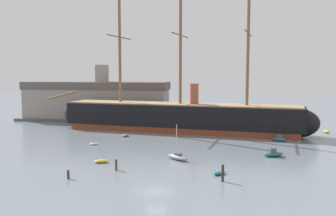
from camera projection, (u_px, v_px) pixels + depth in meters
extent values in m
plane|color=slate|center=(156.00, 191.00, 45.82)|extent=(400.00, 400.00, 0.00)
cube|color=brown|center=(180.00, 129.00, 91.57)|extent=(56.83, 16.48, 1.46)
cube|color=black|center=(180.00, 115.00, 91.24)|extent=(59.20, 17.16, 5.23)
ellipsoid|color=black|center=(84.00, 114.00, 99.41)|extent=(11.57, 9.35, 6.69)
ellipsoid|color=black|center=(295.00, 123.00, 83.22)|extent=(11.57, 9.35, 6.69)
cube|color=#9E7F5B|center=(180.00, 104.00, 90.97)|extent=(57.94, 16.30, 0.31)
cylinder|color=brown|center=(120.00, 50.00, 94.49)|extent=(0.73, 0.73, 27.18)
cylinder|color=brown|center=(120.00, 37.00, 94.17)|extent=(2.32, 13.95, 0.29)
cylinder|color=brown|center=(180.00, 49.00, 89.65)|extent=(0.73, 0.73, 27.18)
cylinder|color=brown|center=(180.00, 35.00, 89.33)|extent=(2.32, 13.95, 0.29)
cylinder|color=brown|center=(248.00, 48.00, 84.81)|extent=(0.73, 0.73, 27.18)
cylinder|color=brown|center=(248.00, 33.00, 84.49)|extent=(2.32, 13.95, 0.29)
cylinder|color=brown|center=(62.00, 95.00, 100.89)|extent=(9.23, 1.86, 2.78)
cylinder|color=#9E4C33|center=(194.00, 94.00, 89.67)|extent=(2.09, 2.09, 5.23)
ellipsoid|color=gold|center=(101.00, 161.00, 60.19)|extent=(2.53, 1.76, 0.55)
cube|color=#B2ADA3|center=(101.00, 160.00, 60.16)|extent=(0.50, 0.88, 0.08)
ellipsoid|color=#236670|center=(219.00, 173.00, 53.30)|extent=(2.25, 2.38, 0.54)
cube|color=beige|center=(219.00, 171.00, 53.28)|extent=(0.78, 0.71, 0.08)
ellipsoid|color=gray|center=(177.00, 157.00, 62.24)|extent=(4.35, 4.07, 0.87)
cube|color=#4C4C51|center=(178.00, 155.00, 62.01)|extent=(1.36, 1.33, 0.46)
cylinder|color=silver|center=(177.00, 140.00, 62.13)|extent=(0.11, 0.11, 5.28)
ellipsoid|color=silver|center=(94.00, 144.00, 74.84)|extent=(1.99, 1.57, 0.43)
cube|color=#4C4C51|center=(94.00, 143.00, 74.83)|extent=(0.47, 0.67, 0.07)
ellipsoid|color=#236670|center=(273.00, 154.00, 64.60)|extent=(3.97, 2.93, 0.85)
cube|color=#4C4C51|center=(272.00, 150.00, 64.47)|extent=(1.43, 1.37, 0.85)
ellipsoid|color=gray|center=(125.00, 135.00, 84.41)|extent=(1.67, 2.59, 0.57)
cube|color=beige|center=(125.00, 134.00, 84.39)|extent=(0.92, 0.46, 0.09)
ellipsoid|color=#236670|center=(279.00, 139.00, 79.01)|extent=(3.63, 3.13, 0.80)
cube|color=#4C4C51|center=(280.00, 136.00, 78.79)|extent=(1.39, 1.36, 0.80)
ellipsoid|color=orange|center=(93.00, 124.00, 103.40)|extent=(2.82, 2.34, 0.62)
cube|color=#4C4C51|center=(93.00, 123.00, 103.38)|extent=(0.71, 0.95, 0.10)
ellipsoid|color=gold|center=(326.00, 131.00, 90.06)|extent=(1.28, 2.71, 0.63)
cube|color=beige|center=(326.00, 130.00, 90.04)|extent=(0.99, 0.29, 0.10)
ellipsoid|color=#1E284C|center=(197.00, 121.00, 108.54)|extent=(2.98, 3.03, 0.70)
cube|color=#4C4C51|center=(198.00, 119.00, 108.61)|extent=(1.22, 1.22, 0.70)
cylinder|color=#4C3D2D|center=(116.00, 165.00, 55.63)|extent=(0.36, 0.36, 1.66)
cylinder|color=#423323|center=(68.00, 174.00, 51.22)|extent=(0.35, 0.35, 1.21)
cylinder|color=#382B1E|center=(223.00, 173.00, 49.85)|extent=(0.36, 0.36, 2.33)
cube|color=#565659|center=(97.00, 119.00, 113.06)|extent=(47.55, 12.32, 0.80)
cube|color=gray|center=(96.00, 104.00, 112.60)|extent=(43.23, 10.27, 8.64)
cube|color=#5B514C|center=(96.00, 86.00, 112.06)|extent=(44.09, 10.48, 2.29)
cube|color=gray|center=(102.00, 73.00, 111.39)|extent=(3.20, 3.20, 5.08)
ellipsoid|color=silver|center=(229.00, 55.00, 61.85)|extent=(0.29, 0.32, 0.11)
sphere|color=silver|center=(230.00, 55.00, 61.68)|extent=(0.09, 0.09, 0.09)
cube|color=#ADA89E|center=(231.00, 55.00, 62.03)|extent=(0.57, 0.50, 0.14)
cube|color=#ADA89E|center=(228.00, 55.00, 61.66)|extent=(0.57, 0.50, 0.14)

